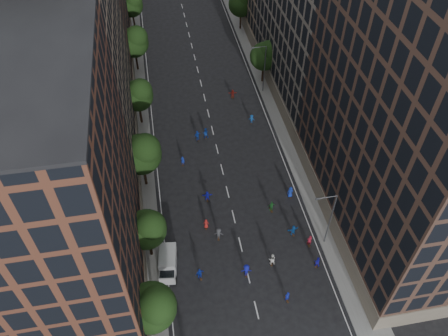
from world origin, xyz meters
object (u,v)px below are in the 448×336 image
Objects in this scene: skater_2 at (317,262)px; cargo_van at (168,263)px; streetlamp_near at (329,217)px; streetlamp_far at (263,67)px; skater_1 at (287,296)px.

cargo_van is at bearing 16.33° from skater_2.
streetlamp_near is 33.00m from streetlamp_far.
streetlamp_near and streetlamp_far have the same top height.
streetlamp_near reaches higher than skater_2.
skater_1 is at bearing 63.08° from skater_2.
skater_1 reaches higher than skater_2.
streetlamp_far is 1.90× the size of cargo_van.
streetlamp_near reaches higher than skater_1.
streetlamp_near is 5.74× the size of skater_2.
cargo_van is (-19.65, -0.42, -3.90)m from streetlamp_near.
streetlamp_far is 38.96m from cargo_van.
streetlamp_far reaches higher than cargo_van.
cargo_van reaches higher than skater_2.
streetlamp_far is at bearing 67.02° from cargo_van.
skater_2 is at bearing -1.19° from cargo_van.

